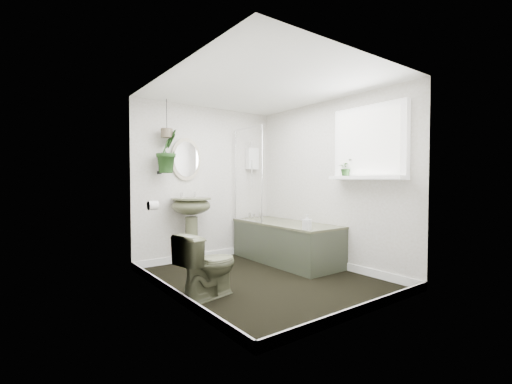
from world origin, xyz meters
TOP-DOWN VIEW (x-y plane):
  - floor at (0.00, 0.00)m, footprint 2.30×2.80m
  - ceiling at (0.00, 0.00)m, footprint 2.30×2.80m
  - wall_back at (0.00, 1.41)m, footprint 2.30×0.02m
  - wall_front at (0.00, -1.41)m, footprint 2.30×0.02m
  - wall_left at (-1.16, 0.00)m, footprint 0.02×2.80m
  - wall_right at (1.16, 0.00)m, footprint 0.02×2.80m
  - skirting at (0.00, 0.00)m, footprint 2.30×2.80m
  - bathtub at (0.80, 0.50)m, footprint 0.72×1.72m
  - bath_screen at (0.47, 0.99)m, footprint 0.04×0.72m
  - shower_box at (0.80, 1.34)m, footprint 0.20×0.10m
  - oval_mirror at (-0.36, 1.37)m, footprint 0.46×0.03m
  - wall_sconce at (-0.76, 1.36)m, footprint 0.04×0.04m
  - toilet_roll_holder at (-1.10, 0.70)m, footprint 0.11×0.11m
  - window_recess at (1.09, -0.70)m, footprint 0.08×1.00m
  - window_sill at (1.02, -0.70)m, footprint 0.18×1.00m
  - window_blinds at (1.04, -0.70)m, footprint 0.01×0.86m
  - toilet at (-0.84, -0.16)m, footprint 0.72×0.50m
  - pedestal_sink at (-0.36, 1.21)m, footprint 0.56×0.48m
  - sill_plant at (1.02, -0.40)m, footprint 0.21×0.19m
  - hanging_plant at (-0.70, 1.25)m, footprint 0.42×0.43m
  - soap_bottle at (0.51, -0.22)m, footprint 0.11×0.11m
  - hanging_pot at (-0.70, 1.25)m, footprint 0.16×0.16m

SIDE VIEW (x-z plane):
  - floor at x=0.00m, z-range -0.02..0.00m
  - skirting at x=0.00m, z-range 0.00..0.10m
  - bathtub at x=0.80m, z-range 0.00..0.58m
  - toilet at x=-0.84m, z-range 0.00..0.67m
  - pedestal_sink at x=-0.36m, z-range 0.00..0.95m
  - soap_bottle at x=0.51m, z-range 0.58..0.77m
  - toilet_roll_holder at x=-1.10m, z-range 0.84..0.96m
  - wall_back at x=0.00m, z-range 0.00..2.30m
  - wall_front at x=0.00m, z-range 0.00..2.30m
  - wall_left at x=-1.16m, z-range 0.00..2.30m
  - wall_right at x=1.16m, z-range 0.00..2.30m
  - window_sill at x=1.02m, z-range 1.21..1.25m
  - bath_screen at x=0.47m, z-range 0.58..1.98m
  - sill_plant at x=1.02m, z-range 1.25..1.46m
  - wall_sconce at x=-0.76m, z-range 1.29..1.51m
  - oval_mirror at x=-0.36m, z-range 1.19..1.81m
  - shower_box at x=0.80m, z-range 1.38..1.73m
  - hanging_plant at x=-0.70m, z-range 1.29..1.90m
  - window_recess at x=1.09m, z-range 1.20..2.10m
  - window_blinds at x=1.04m, z-range 1.27..2.03m
  - hanging_pot at x=-0.70m, z-range 1.78..1.90m
  - ceiling at x=0.00m, z-range 2.30..2.32m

